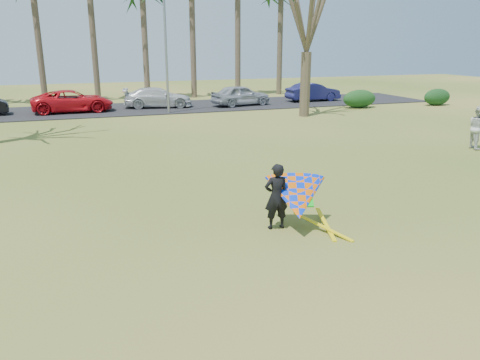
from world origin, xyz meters
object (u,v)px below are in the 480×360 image
object	(u,v)px
bare_tree_right	(308,8)
car_4	(241,95)
car_5	(313,92)
pedestrian_a	(478,128)
kite_flyer	(295,197)
car_2	(73,101)
streetlight	(168,44)
car_3	(158,97)

from	to	relation	value
bare_tree_right	car_4	size ratio (longest dim) A/B	2.08
bare_tree_right	car_5	bearing A→B (deg)	58.20
pedestrian_a	kite_flyer	bearing A→B (deg)	129.96
bare_tree_right	pedestrian_a	world-z (taller)	bare_tree_right
car_2	kite_flyer	bearing A→B (deg)	-170.13
car_4	car_5	bearing A→B (deg)	-94.35
kite_flyer	car_4	bearing A→B (deg)	73.73
streetlight	car_5	xyz separation A→B (m)	(12.04, 2.78, -3.69)
kite_flyer	pedestrian_a	bearing A→B (deg)	26.53
car_3	car_4	bearing A→B (deg)	-90.17
bare_tree_right	car_2	distance (m)	16.46
car_2	car_5	world-z (taller)	car_2
bare_tree_right	streetlight	xyz separation A→B (m)	(-7.84, 4.00, -2.10)
pedestrian_a	car_4	bearing A→B (deg)	29.46
car_2	pedestrian_a	xyz separation A→B (m)	(16.73, -17.74, 0.15)
car_5	bare_tree_right	bearing A→B (deg)	146.45
bare_tree_right	car_5	distance (m)	9.86
car_3	pedestrian_a	distance (m)	21.24
bare_tree_right	kite_flyer	world-z (taller)	bare_tree_right
car_4	kite_flyer	distance (m)	24.04
car_3	car_5	xyz separation A→B (m)	(12.37, -0.21, 0.01)
car_2	kite_flyer	world-z (taller)	kite_flyer
car_3	car_5	distance (m)	12.37
car_4	kite_flyer	size ratio (longest dim) A/B	1.85
streetlight	car_2	distance (m)	7.58
kite_flyer	car_5	bearing A→B (deg)	61.14
car_2	car_4	xyz separation A→B (m)	(11.77, -0.50, 0.03)
car_5	car_3	bearing A→B (deg)	87.26
car_2	streetlight	bearing A→B (deg)	-114.45
car_2	car_5	size ratio (longest dim) A/B	1.21
streetlight	kite_flyer	bearing A→B (deg)	-92.98
pedestrian_a	streetlight	bearing A→B (deg)	48.25
streetlight	pedestrian_a	world-z (taller)	streetlight
streetlight	car_4	world-z (taller)	streetlight
streetlight	bare_tree_right	bearing A→B (deg)	-27.03
car_5	pedestrian_a	world-z (taller)	pedestrian_a
car_2	car_3	size ratio (longest dim) A/B	1.08
car_4	kite_flyer	xyz separation A→B (m)	(-6.74, -23.08, 0.03)
streetlight	car_3	world-z (taller)	streetlight
pedestrian_a	kite_flyer	distance (m)	13.07
streetlight	car_2	xyz separation A→B (m)	(-6.13, 2.51, -3.68)
car_2	car_4	world-z (taller)	car_4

